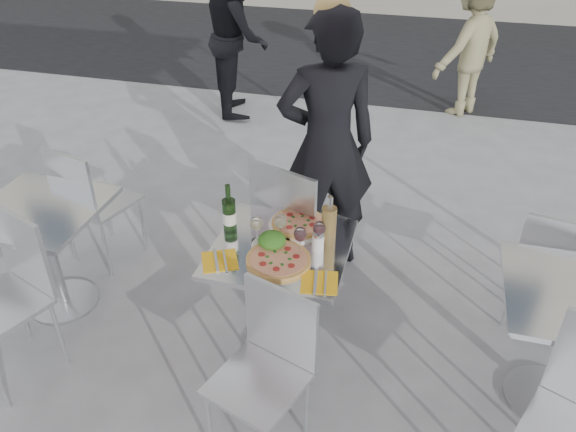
% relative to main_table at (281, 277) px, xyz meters
% --- Properties ---
extents(ground, '(80.00, 80.00, 0.00)m').
position_rel_main_table_xyz_m(ground, '(0.00, 0.00, -0.54)').
color(ground, slate).
extents(street_asphalt, '(24.00, 5.00, 0.00)m').
position_rel_main_table_xyz_m(street_asphalt, '(0.00, 6.50, -0.54)').
color(street_asphalt, black).
rests_on(street_asphalt, ground).
extents(main_table, '(0.72, 0.72, 0.75)m').
position_rel_main_table_xyz_m(main_table, '(0.00, 0.00, 0.00)').
color(main_table, '#B7BABF').
rests_on(main_table, ground).
extents(side_table_left, '(0.72, 0.72, 0.75)m').
position_rel_main_table_xyz_m(side_table_left, '(-1.50, 0.00, 0.00)').
color(side_table_left, '#B7BABF').
rests_on(side_table_left, ground).
extents(side_table_right, '(0.72, 0.72, 0.75)m').
position_rel_main_table_xyz_m(side_table_right, '(1.50, 0.00, 0.00)').
color(side_table_right, '#B7BABF').
rests_on(side_table_right, ground).
extents(chair_far, '(0.60, 0.60, 1.02)m').
position_rel_main_table_xyz_m(chair_far, '(-0.05, 0.47, 0.06)').
color(chair_far, silver).
rests_on(chair_far, ground).
extents(chair_near, '(0.51, 0.52, 0.88)m').
position_rel_main_table_xyz_m(chair_near, '(0.10, -0.58, -0.02)').
color(chair_near, silver).
rests_on(chair_near, ground).
extents(side_chair_lfar, '(0.52, 0.53, 0.92)m').
position_rel_main_table_xyz_m(side_chair_lfar, '(-1.50, 0.47, 0.01)').
color(side_chair_lfar, silver).
rests_on(side_chair_lfar, ground).
extents(side_chair_lnear, '(0.57, 0.58, 0.97)m').
position_rel_main_table_xyz_m(side_chair_lnear, '(-1.38, -0.47, 0.03)').
color(side_chair_lnear, silver).
rests_on(side_chair_lnear, ground).
extents(side_chair_rfar, '(0.46, 0.47, 0.86)m').
position_rel_main_table_xyz_m(side_chair_rfar, '(1.48, 0.58, -0.03)').
color(side_chair_rfar, silver).
rests_on(side_chair_rfar, ground).
extents(woman_diner, '(0.78, 0.67, 1.82)m').
position_rel_main_table_xyz_m(woman_diner, '(0.05, 0.95, 0.37)').
color(woman_diner, black).
rests_on(woman_diner, ground).
extents(pedestrian_a, '(0.89, 1.00, 1.71)m').
position_rel_main_table_xyz_m(pedestrian_a, '(-1.46, 3.47, 0.31)').
color(pedestrian_a, black).
rests_on(pedestrian_a, ground).
extents(pedestrian_b, '(1.05, 1.13, 1.54)m').
position_rel_main_table_xyz_m(pedestrian_b, '(0.99, 4.07, 0.23)').
color(pedestrian_b, '#8E865B').
rests_on(pedestrian_b, ground).
extents(pizza_near, '(0.34, 0.34, 0.02)m').
position_rel_main_table_xyz_m(pizza_near, '(0.02, -0.13, 0.22)').
color(pizza_near, '#D7A754').
rests_on(pizza_near, main_table).
extents(pizza_far, '(0.34, 0.34, 0.03)m').
position_rel_main_table_xyz_m(pizza_far, '(0.05, 0.21, 0.23)').
color(pizza_far, white).
rests_on(pizza_far, main_table).
extents(salad_plate, '(0.22, 0.22, 0.09)m').
position_rel_main_table_xyz_m(salad_plate, '(-0.04, -0.02, 0.25)').
color(salad_plate, white).
rests_on(salad_plate, main_table).
extents(wine_bottle, '(0.07, 0.08, 0.29)m').
position_rel_main_table_xyz_m(wine_bottle, '(-0.31, 0.07, 0.32)').
color(wine_bottle, '#244D1C').
rests_on(wine_bottle, main_table).
extents(carafe, '(0.08, 0.08, 0.29)m').
position_rel_main_table_xyz_m(carafe, '(0.24, 0.10, 0.33)').
color(carafe, tan).
rests_on(carafe, main_table).
extents(sugar_shaker, '(0.06, 0.06, 0.11)m').
position_rel_main_table_xyz_m(sugar_shaker, '(0.20, 0.02, 0.26)').
color(sugar_shaker, white).
rests_on(sugar_shaker, main_table).
extents(wineglass_white_a, '(0.07, 0.07, 0.16)m').
position_rel_main_table_xyz_m(wineglass_white_a, '(-0.14, 0.01, 0.32)').
color(wineglass_white_a, white).
rests_on(wineglass_white_a, main_table).
extents(wineglass_white_b, '(0.07, 0.07, 0.16)m').
position_rel_main_table_xyz_m(wineglass_white_b, '(-0.02, 0.07, 0.32)').
color(wineglass_white_b, white).
rests_on(wineglass_white_b, main_table).
extents(wineglass_red_a, '(0.07, 0.07, 0.16)m').
position_rel_main_table_xyz_m(wineglass_red_a, '(0.11, -0.02, 0.32)').
color(wineglass_red_a, white).
rests_on(wineglass_red_a, main_table).
extents(wineglass_red_b, '(0.07, 0.07, 0.16)m').
position_rel_main_table_xyz_m(wineglass_red_b, '(0.20, 0.05, 0.32)').
color(wineglass_red_b, white).
rests_on(wineglass_red_b, main_table).
extents(napkin_left, '(0.24, 0.24, 0.01)m').
position_rel_main_table_xyz_m(napkin_left, '(-0.27, -0.20, 0.21)').
color(napkin_left, yellow).
rests_on(napkin_left, main_table).
extents(napkin_right, '(0.21, 0.21, 0.01)m').
position_rel_main_table_xyz_m(napkin_right, '(0.26, -0.24, 0.21)').
color(napkin_right, yellow).
rests_on(napkin_right, main_table).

